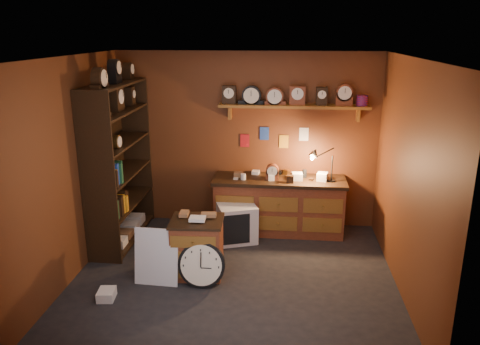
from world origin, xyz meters
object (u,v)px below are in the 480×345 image
Objects in this scene: shelving_unit at (117,157)px; big_round_clock at (202,265)px; workbench at (279,202)px; low_cabinet at (197,245)px.

big_round_clock is at bearing -40.82° from shelving_unit.
workbench is at bearing 12.06° from shelving_unit.
shelving_unit reaches higher than big_round_clock.
workbench is at bearing 62.69° from big_round_clock.
low_cabinet is (-0.99, -1.44, -0.07)m from workbench.
low_cabinet is (1.32, -0.95, -0.85)m from shelving_unit.
low_cabinet reaches higher than big_round_clock.
big_round_clock is (1.42, -1.23, -0.97)m from shelving_unit.
shelving_unit is 2.12m from big_round_clock.
workbench is 2.40× the size of low_cabinet.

